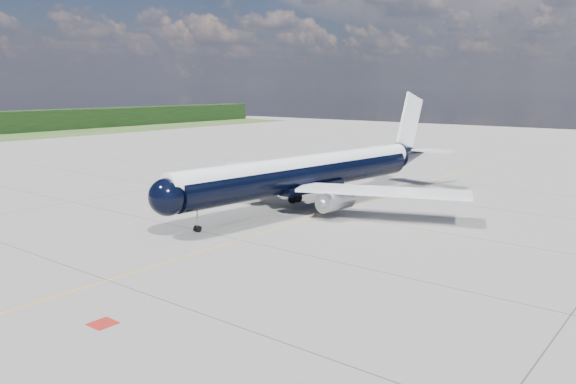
{
  "coord_description": "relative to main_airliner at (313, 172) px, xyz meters",
  "views": [
    {
      "loc": [
        36.83,
        -29.13,
        14.85
      ],
      "look_at": [
        1.13,
        16.38,
        4.0
      ],
      "focal_mm": 35.0,
      "sensor_mm": 36.0,
      "label": 1
    }
  ],
  "objects": [
    {
      "name": "taxiway_centerline",
      "position": [
        3.5,
        -2.37,
        -4.39
      ],
      "size": [
        0.16,
        160.0,
        0.01
      ],
      "primitive_type": "cube",
      "color": "#FCAB0D",
      "rests_on": "ground"
    },
    {
      "name": "ground",
      "position": [
        3.5,
        2.63,
        -4.4
      ],
      "size": [
        320.0,
        320.0,
        0.0
      ],
      "primitive_type": "plane",
      "color": "gray",
      "rests_on": "ground"
    },
    {
      "name": "red_marking",
      "position": [
        10.3,
        -37.37,
        -4.39
      ],
      "size": [
        1.6,
        1.6,
        0.01
      ],
      "primitive_type": "cube",
      "color": "maroon",
      "rests_on": "ground"
    },
    {
      "name": "main_airliner",
      "position": [
        0.0,
        0.0,
        0.0
      ],
      "size": [
        40.08,
        49.06,
        14.17
      ],
      "rotation": [
        0.0,
        0.0,
        -0.11
      ],
      "color": "black",
      "rests_on": "ground"
    }
  ]
}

